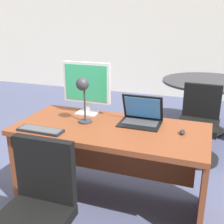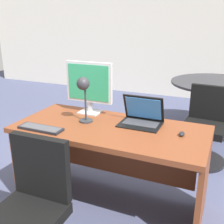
{
  "view_description": "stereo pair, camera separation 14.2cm",
  "coord_description": "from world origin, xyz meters",
  "px_view_note": "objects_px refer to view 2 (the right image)",
  "views": [
    {
      "loc": [
        0.74,
        -2.03,
        1.62
      ],
      "look_at": [
        0.0,
        0.04,
        0.87
      ],
      "focal_mm": 44.39,
      "sensor_mm": 36.0,
      "label": 1
    },
    {
      "loc": [
        0.88,
        -1.97,
        1.62
      ],
      "look_at": [
        0.0,
        0.04,
        0.87
      ],
      "focal_mm": 44.39,
      "sensor_mm": 36.0,
      "label": 2
    }
  ],
  "objects_px": {
    "meeting_chair_near": "(204,131)",
    "desk_lamp": "(84,90)",
    "laptop": "(142,115)",
    "desk": "(112,147)",
    "mouse": "(182,134)",
    "monitor": "(89,84)",
    "keyboard": "(41,128)",
    "office_chair": "(31,217)",
    "meeting_table": "(217,95)"
  },
  "relations": [
    {
      "from": "meeting_chair_near",
      "to": "desk_lamp",
      "type": "bearing_deg",
      "value": -127.65
    },
    {
      "from": "laptop",
      "to": "desk",
      "type": "bearing_deg",
      "value": -146.01
    },
    {
      "from": "mouse",
      "to": "monitor",
      "type": "bearing_deg",
      "value": 167.45
    },
    {
      "from": "desk",
      "to": "keyboard",
      "type": "xyz_separation_m",
      "value": [
        -0.5,
        -0.33,
        0.22
      ]
    },
    {
      "from": "mouse",
      "to": "office_chair",
      "type": "bearing_deg",
      "value": -134.79
    },
    {
      "from": "keyboard",
      "to": "mouse",
      "type": "height_order",
      "value": "mouse"
    },
    {
      "from": "meeting_chair_near",
      "to": "keyboard",
      "type": "bearing_deg",
      "value": -128.37
    },
    {
      "from": "monitor",
      "to": "mouse",
      "type": "height_order",
      "value": "monitor"
    },
    {
      "from": "laptop",
      "to": "office_chair",
      "type": "bearing_deg",
      "value": -115.31
    },
    {
      "from": "desk_lamp",
      "to": "meeting_chair_near",
      "type": "relative_size",
      "value": 0.46
    },
    {
      "from": "laptop",
      "to": "mouse",
      "type": "distance_m",
      "value": 0.4
    },
    {
      "from": "laptop",
      "to": "meeting_table",
      "type": "distance_m",
      "value": 1.98
    },
    {
      "from": "meeting_table",
      "to": "mouse",
      "type": "bearing_deg",
      "value": -94.2
    },
    {
      "from": "desk_lamp",
      "to": "meeting_table",
      "type": "bearing_deg",
      "value": 64.73
    },
    {
      "from": "desk_lamp",
      "to": "desk",
      "type": "bearing_deg",
      "value": 8.78
    },
    {
      "from": "meeting_chair_near",
      "to": "meeting_table",
      "type": "bearing_deg",
      "value": 85.86
    },
    {
      "from": "desk",
      "to": "mouse",
      "type": "height_order",
      "value": "mouse"
    },
    {
      "from": "laptop",
      "to": "meeting_chair_near",
      "type": "xyz_separation_m",
      "value": [
        0.45,
        1.0,
        -0.46
      ]
    },
    {
      "from": "desk",
      "to": "meeting_table",
      "type": "height_order",
      "value": "meeting_table"
    },
    {
      "from": "keyboard",
      "to": "mouse",
      "type": "bearing_deg",
      "value": 17.11
    },
    {
      "from": "keyboard",
      "to": "meeting_chair_near",
      "type": "distance_m",
      "value": 1.92
    },
    {
      "from": "meeting_chair_near",
      "to": "laptop",
      "type": "bearing_deg",
      "value": -114.28
    },
    {
      "from": "mouse",
      "to": "meeting_table",
      "type": "xyz_separation_m",
      "value": [
        0.15,
        2.03,
        -0.18
      ]
    },
    {
      "from": "desk",
      "to": "office_chair",
      "type": "relative_size",
      "value": 1.85
    },
    {
      "from": "meeting_table",
      "to": "meeting_chair_near",
      "type": "xyz_separation_m",
      "value": [
        -0.06,
        -0.89,
        -0.23
      ]
    },
    {
      "from": "mouse",
      "to": "laptop",
      "type": "bearing_deg",
      "value": 159.35
    },
    {
      "from": "monitor",
      "to": "meeting_chair_near",
      "type": "height_order",
      "value": "monitor"
    },
    {
      "from": "desk",
      "to": "meeting_chair_near",
      "type": "xyz_separation_m",
      "value": [
        0.67,
        1.15,
        -0.18
      ]
    },
    {
      "from": "office_chair",
      "to": "monitor",
      "type": "bearing_deg",
      "value": 94.66
    },
    {
      "from": "meeting_table",
      "to": "desk_lamp",
      "type": "bearing_deg",
      "value": -115.27
    },
    {
      "from": "keyboard",
      "to": "mouse",
      "type": "xyz_separation_m",
      "value": [
        1.08,
        0.33,
        0.01
      ]
    },
    {
      "from": "keyboard",
      "to": "meeting_table",
      "type": "xyz_separation_m",
      "value": [
        1.23,
        2.37,
        -0.18
      ]
    },
    {
      "from": "desk_lamp",
      "to": "meeting_table",
      "type": "xyz_separation_m",
      "value": [
        0.98,
        2.08,
        -0.46
      ]
    },
    {
      "from": "desk",
      "to": "laptop",
      "type": "distance_m",
      "value": 0.38
    },
    {
      "from": "desk",
      "to": "monitor",
      "type": "distance_m",
      "value": 0.63
    },
    {
      "from": "desk",
      "to": "office_chair",
      "type": "bearing_deg",
      "value": -106.4
    },
    {
      "from": "laptop",
      "to": "meeting_table",
      "type": "relative_size",
      "value": 0.27
    },
    {
      "from": "laptop",
      "to": "meeting_table",
      "type": "height_order",
      "value": "laptop"
    },
    {
      "from": "laptop",
      "to": "desk_lamp",
      "type": "height_order",
      "value": "desk_lamp"
    },
    {
      "from": "keyboard",
      "to": "laptop",
      "type": "bearing_deg",
      "value": 33.42
    },
    {
      "from": "meeting_chair_near",
      "to": "office_chair",
      "type": "bearing_deg",
      "value": -114.79
    },
    {
      "from": "monitor",
      "to": "laptop",
      "type": "bearing_deg",
      "value": -6.75
    },
    {
      "from": "desk",
      "to": "desk_lamp",
      "type": "xyz_separation_m",
      "value": [
        -0.25,
        -0.04,
        0.5
      ]
    },
    {
      "from": "desk",
      "to": "meeting_chair_near",
      "type": "relative_size",
      "value": 1.83
    },
    {
      "from": "monitor",
      "to": "meeting_table",
      "type": "xyz_separation_m",
      "value": [
        1.06,
        1.83,
        -0.45
      ]
    },
    {
      "from": "mouse",
      "to": "meeting_table",
      "type": "relative_size",
      "value": 0.06
    },
    {
      "from": "monitor",
      "to": "meeting_table",
      "type": "height_order",
      "value": "monitor"
    },
    {
      "from": "mouse",
      "to": "meeting_chair_near",
      "type": "distance_m",
      "value": 1.22
    },
    {
      "from": "laptop",
      "to": "meeting_chair_near",
      "type": "relative_size",
      "value": 0.4
    },
    {
      "from": "monitor",
      "to": "mouse",
      "type": "relative_size",
      "value": 6.58
    }
  ]
}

